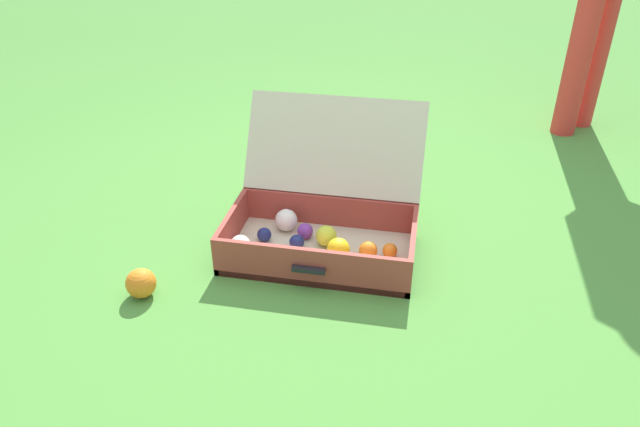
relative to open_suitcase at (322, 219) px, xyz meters
The scene contains 3 objects.
ground_plane 0.13m from the open_suitcase, 108.93° to the right, with size 16.00×16.00×0.00m, color #4C8C38.
open_suitcase is the anchor object (origin of this frame).
stray_ball_on_grass 0.66m from the open_suitcase, 142.07° to the right, with size 0.10×0.10×0.10m, color orange.
Camera 1 is at (0.36, -1.71, 1.22)m, focal length 33.05 mm.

